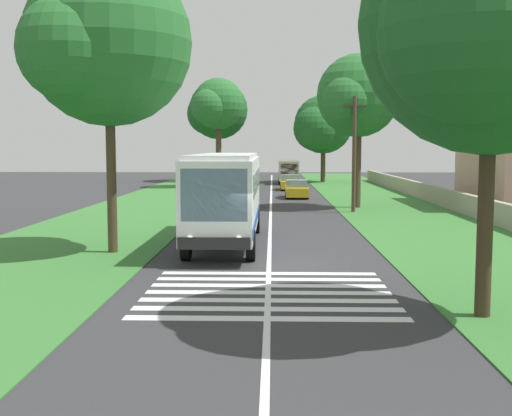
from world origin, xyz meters
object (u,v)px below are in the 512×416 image
Objects in this scene: trailing_minibus_0 at (288,170)px; roadside_tree_left_1 at (105,47)px; trailing_car_0 at (242,197)px; coach_bus at (226,192)px; roadside_tree_right_0 at (356,98)px; trailing_car_1 at (297,189)px; trailing_car_2 at (290,183)px; roadside_tree_left_2 at (217,106)px; roadside_tree_left_0 at (216,111)px; utility_pole at (354,152)px; roadside_tree_right_2 at (485,28)px; roadside_tree_right_1 at (321,126)px.

roadside_tree_left_1 is at bearing 170.18° from trailing_minibus_0.
roadside_tree_left_1 is (-18.83, 4.15, 7.05)m from trailing_car_0.
coach_bus is 18.31m from roadside_tree_right_0.
trailing_car_1 is 9.43m from trailing_car_2.
roadside_tree_left_2 reaches higher than trailing_car_1.
roadside_tree_left_0 reaches higher than trailing_car_2.
roadside_tree_left_1 is 21.76m from roadside_tree_right_0.
roadside_tree_right_0 is at bearing -93.49° from trailing_car_0.
roadside_tree_left_0 is at bearing 58.55° from trailing_minibus_0.
roadside_tree_left_2 is 1.53× the size of utility_pole.
roadside_tree_left_1 is at bearing 179.02° from roadside_tree_left_2.
roadside_tree_right_2 is at bearing -169.25° from roadside_tree_left_0.
trailing_minibus_0 is 0.61× the size of roadside_tree_right_2.
roadside_tree_left_0 is 37.61m from utility_pole.
trailing_car_2 is 0.44× the size of roadside_tree_right_1.
trailing_car_0 is 0.61× the size of utility_pole.
roadside_tree_left_2 reaches higher than trailing_minibus_0.
roadside_tree_right_1 is at bearing -0.88° from utility_pole.
utility_pole reaches higher than trailing_car_1.
trailing_car_0 is 0.44× the size of roadside_tree_right_2.
utility_pole is at bearing -0.37° from roadside_tree_right_2.
trailing_minibus_0 is 55.16m from roadside_tree_right_2.
coach_bus is at bearing -60.94° from roadside_tree_left_1.
roadside_tree_right_1 is at bearing -16.63° from trailing_car_2.
roadside_tree_right_0 reaches higher than roadside_tree_right_2.
roadside_tree_left_0 is (48.50, 4.65, 5.97)m from coach_bus.
trailing_minibus_0 is (9.80, -0.12, 0.88)m from trailing_car_2.
roadside_tree_left_2 reaches higher than roadside_tree_right_1.
roadside_tree_left_2 is 1.09× the size of roadside_tree_right_2.
roadside_tree_left_1 is at bearing 166.58° from roadside_tree_right_1.
roadside_tree_left_2 is at bearing -174.72° from roadside_tree_left_0.
trailing_minibus_0 is 30.70m from utility_pole.
roadside_tree_right_2 reaches higher than trailing_car_2.
roadside_tree_right_0 is (-27.43, -3.71, 5.64)m from trailing_minibus_0.
roadside_tree_left_1 is (-2.38, 4.29, 5.57)m from coach_bus.
roadside_tree_right_1 is (30.15, -7.53, 5.64)m from trailing_car_0.
roadside_tree_right_0 is 30.62m from roadside_tree_right_1.
trailing_car_1 is at bearing 170.91° from roadside_tree_right_1.
utility_pole is at bearing 179.12° from roadside_tree_right_1.
roadside_tree_right_0 is 4.64m from utility_pole.
trailing_minibus_0 is at bearing -0.67° from trailing_car_2.
trailing_car_2 is at bearing -151.20° from roadside_tree_left_0.
roadside_tree_right_1 reaches higher than trailing_car_0.
trailing_car_2 is 9.84m from trailing_minibus_0.
roadside_tree_right_2 is (-48.62, -10.33, -1.36)m from roadside_tree_left_2.
trailing_car_1 is 0.61× the size of utility_pole.
roadside_tree_right_2 reaches higher than coach_bus.
roadside_tree_left_1 is 1.11× the size of roadside_tree_right_2.
roadside_tree_left_1 is at bearing 143.96° from utility_pole.
roadside_tree_right_0 is at bearing 179.91° from roadside_tree_right_1.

